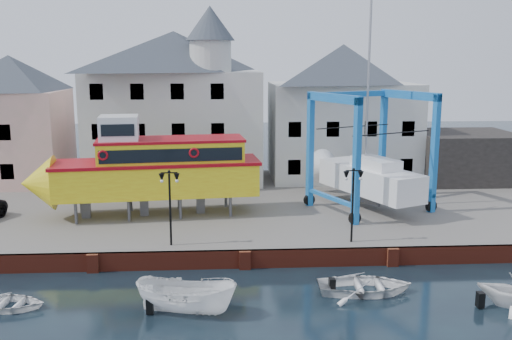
{
  "coord_description": "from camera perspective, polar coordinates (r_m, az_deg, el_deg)",
  "views": [
    {
      "loc": [
        -1.08,
        -28.88,
        11.09
      ],
      "look_at": [
        1.0,
        7.0,
        4.0
      ],
      "focal_mm": 40.0,
      "sensor_mm": 36.0,
      "label": 1
    }
  ],
  "objects": [
    {
      "name": "motorboat_d",
      "position": [
        28.71,
        -23.67,
        -12.55
      ],
      "size": [
        3.76,
        2.89,
        0.72
      ],
      "primitive_type": "imported",
      "rotation": [
        0.0,
        0.0,
        1.45
      ],
      "color": "white",
      "rests_on": "ground"
    },
    {
      "name": "travel_lift",
      "position": [
        39.8,
        10.52,
        0.0
      ],
      "size": [
        8.68,
        10.19,
        15.14
      ],
      "rotation": [
        0.0,
        0.0,
        0.42
      ],
      "color": "#1059B6",
      "rests_on": "hardstanding"
    },
    {
      "name": "shed_dark",
      "position": [
        50.73,
        20.05,
        1.3
      ],
      "size": [
        8.0,
        7.0,
        4.0
      ],
      "primitive_type": "cube",
      "color": "black",
      "rests_on": "hardstanding"
    },
    {
      "name": "motorboat_a",
      "position": [
        26.16,
        -6.97,
        -14.02
      ],
      "size": [
        4.93,
        2.9,
        1.79
      ],
      "primitive_type": "imported",
      "rotation": [
        0.0,
        0.0,
        1.3
      ],
      "color": "white",
      "rests_on": "ground"
    },
    {
      "name": "motorboat_b",
      "position": [
        28.51,
        10.82,
        -11.94
      ],
      "size": [
        4.64,
        3.4,
        0.94
      ],
      "primitive_type": "imported",
      "rotation": [
        0.0,
        0.0,
        1.53
      ],
      "color": "white",
      "rests_on": "ground"
    },
    {
      "name": "ground",
      "position": [
        30.96,
        -1.11,
        -9.84
      ],
      "size": [
        140.0,
        140.0,
        0.0
      ],
      "primitive_type": "plane",
      "color": "#18222C",
      "rests_on": "ground"
    },
    {
      "name": "hardstanding",
      "position": [
        41.28,
        -1.71,
        -3.71
      ],
      "size": [
        44.0,
        22.0,
        1.0
      ],
      "primitive_type": "cube",
      "color": "#65635E",
      "rests_on": "ground"
    },
    {
      "name": "lamp_post_left",
      "position": [
        31.0,
        -8.64,
        -1.86
      ],
      "size": [
        1.12,
        0.32,
        4.2
      ],
      "color": "black",
      "rests_on": "hardstanding"
    },
    {
      "name": "quay_wall",
      "position": [
        30.88,
        -1.12,
        -8.9
      ],
      "size": [
        44.0,
        0.47,
        1.0
      ],
      "color": "maroon",
      "rests_on": "ground"
    },
    {
      "name": "building_pink",
      "position": [
        50.08,
        -23.12,
        4.6
      ],
      "size": [
        8.0,
        7.0,
        10.3
      ],
      "color": "#C7A38F",
      "rests_on": "hardstanding"
    },
    {
      "name": "lamp_post_right",
      "position": [
        31.67,
        9.69,
        -1.62
      ],
      "size": [
        1.12,
        0.32,
        4.2
      ],
      "color": "black",
      "rests_on": "hardstanding"
    },
    {
      "name": "building_white_main",
      "position": [
        47.57,
        -7.93,
        6.54
      ],
      "size": [
        14.0,
        8.3,
        14.0
      ],
      "color": "silver",
      "rests_on": "hardstanding"
    },
    {
      "name": "tour_boat",
      "position": [
        37.31,
        -11.19,
        0.11
      ],
      "size": [
        15.27,
        5.16,
        6.52
      ],
      "rotation": [
        0.0,
        0.0,
        0.11
      ],
      "color": "#59595E",
      "rests_on": "hardstanding"
    },
    {
      "name": "building_white_right",
      "position": [
        49.13,
        8.58,
        5.79
      ],
      "size": [
        12.0,
        8.0,
        11.2
      ],
      "color": "silver",
      "rests_on": "hardstanding"
    }
  ]
}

